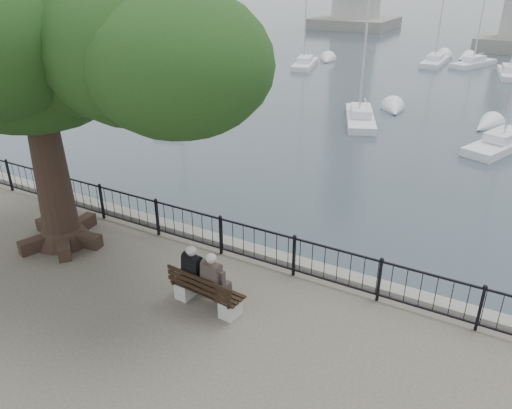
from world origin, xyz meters
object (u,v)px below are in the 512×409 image
Objects in this scene: person_right at (216,282)px; bench at (206,295)px; tree at (52,29)px; person_left at (197,274)px.

bench is at bearing -160.20° from person_right.
person_right reaches higher than bench.
tree reaches higher than person_right.
person_right is at bearing 19.80° from bench.
person_right is (0.51, -0.04, 0.00)m from person_left.
tree is (-3.79, 0.48, 4.70)m from person_left.
bench is 0.41m from person_right.
person_right is 0.14× the size of tree.
tree is (-4.08, 0.60, 5.03)m from bench.
tree is at bearing 171.68° from bench.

